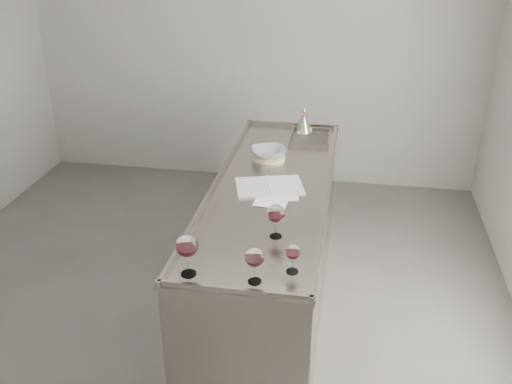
% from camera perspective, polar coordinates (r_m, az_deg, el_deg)
% --- Properties ---
extents(room_shell, '(4.54, 5.04, 2.84)m').
position_cam_1_polar(room_shell, '(3.39, -7.57, 6.08)').
color(room_shell, '#4F4D4A').
rests_on(room_shell, ground).
extents(counter, '(0.77, 2.42, 0.97)m').
position_cam_1_polar(counter, '(3.96, 1.45, -5.54)').
color(counter, gray).
rests_on(counter, ground).
extents(wine_glass_left, '(0.11, 0.11, 0.22)m').
position_cam_1_polar(wine_glass_left, '(2.79, -6.91, -5.47)').
color(wine_glass_left, white).
rests_on(wine_glass_left, counter).
extents(wine_glass_middle, '(0.10, 0.10, 0.19)m').
position_cam_1_polar(wine_glass_middle, '(2.73, -0.13, -6.63)').
color(wine_glass_middle, white).
rests_on(wine_glass_middle, counter).
extents(wine_glass_right, '(0.10, 0.10, 0.19)m').
position_cam_1_polar(wine_glass_right, '(3.10, 2.02, -2.28)').
color(wine_glass_right, white).
rests_on(wine_glass_right, counter).
extents(wine_glass_small, '(0.08, 0.08, 0.16)m').
position_cam_1_polar(wine_glass_small, '(2.81, 3.72, -6.07)').
color(wine_glass_small, white).
rests_on(wine_glass_small, counter).
extents(notebook, '(0.49, 0.40, 0.02)m').
position_cam_1_polar(notebook, '(3.72, 1.35, 0.58)').
color(notebook, white).
rests_on(notebook, counter).
extents(loose_paper_top, '(0.27, 0.33, 0.00)m').
position_cam_1_polar(loose_paper_top, '(3.67, 2.43, 0.10)').
color(loose_paper_top, white).
rests_on(loose_paper_top, counter).
extents(loose_paper_under, '(0.22, 0.30, 0.00)m').
position_cam_1_polar(loose_paper_under, '(3.58, 1.74, -0.53)').
color(loose_paper_under, white).
rests_on(loose_paper_under, counter).
extents(trivet, '(0.25, 0.25, 0.02)m').
position_cam_1_polar(trivet, '(4.16, 1.26, 3.49)').
color(trivet, '#D1C287').
rests_on(trivet, counter).
extents(ceramic_bowl, '(0.31, 0.31, 0.06)m').
position_cam_1_polar(ceramic_bowl, '(4.15, 1.27, 4.00)').
color(ceramic_bowl, '#8C9DA3').
rests_on(ceramic_bowl, trivet).
extents(wine_funnel, '(0.15, 0.15, 0.21)m').
position_cam_1_polar(wine_funnel, '(4.69, 4.78, 6.80)').
color(wine_funnel, '#A09A8E').
rests_on(wine_funnel, counter).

